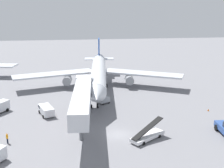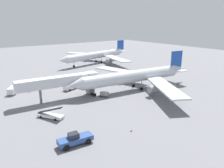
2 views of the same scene
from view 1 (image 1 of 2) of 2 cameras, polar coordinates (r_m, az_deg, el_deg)
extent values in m
plane|color=slate|center=(48.92, 1.22, -10.23)|extent=(300.00, 300.00, 0.00)
cylinder|color=silver|center=(73.20, -2.81, 2.20)|extent=(7.86, 35.56, 3.90)
cone|color=silver|center=(54.13, -3.11, -2.53)|extent=(4.27, 4.59, 3.82)
cone|color=silver|center=(93.66, -2.63, 5.27)|extent=(4.41, 6.89, 3.70)
cube|color=#1947A3|center=(91.49, -2.67, 7.32)|extent=(0.93, 5.12, 6.24)
cube|color=silver|center=(91.56, -1.17, 5.17)|extent=(5.07, 4.22, 0.24)
cube|color=silver|center=(91.63, -4.11, 5.14)|extent=(5.07, 4.22, 0.24)
cube|color=silver|center=(77.22, 6.22, 2.15)|extent=(21.59, 14.88, 0.44)
cube|color=silver|center=(77.61, -11.71, 1.98)|extent=(22.36, 10.76, 0.44)
cylinder|color=gray|center=(75.72, 3.57, 0.84)|extent=(2.61, 3.21, 2.29)
cylinder|color=gray|center=(75.99, -9.08, 0.73)|extent=(2.61, 3.21, 2.29)
cylinder|color=gray|center=(60.62, -2.97, -3.12)|extent=(0.28, 0.28, 2.81)
cylinder|color=black|center=(61.08, -2.95, -4.37)|extent=(0.47, 1.13, 1.10)
cylinder|color=gray|center=(75.87, -1.07, 0.68)|extent=(0.28, 0.28, 2.81)
cylinder|color=black|center=(76.24, -1.06, -0.34)|extent=(0.47, 1.13, 1.10)
cylinder|color=gray|center=(75.95, -4.45, 0.65)|extent=(0.28, 0.28, 2.81)
cylinder|color=black|center=(76.31, -4.43, -0.37)|extent=(0.47, 1.13, 1.10)
cube|color=silver|center=(49.26, -6.16, -3.14)|extent=(4.92, 21.66, 2.70)
cube|color=red|center=(49.36, -7.92, -3.16)|extent=(1.66, 17.97, 0.44)
cube|color=silver|center=(60.11, -5.64, 0.27)|extent=(3.69, 3.10, 2.84)
cube|color=#232833|center=(61.31, -5.60, 0.81)|extent=(3.31, 0.54, 0.90)
cube|color=slate|center=(60.47, -5.58, -2.87)|extent=(2.70, 2.02, 3.83)
cylinder|color=black|center=(61.17, -6.88, -4.59)|extent=(0.37, 0.82, 0.80)
cylinder|color=black|center=(61.04, -4.20, -4.56)|extent=(0.37, 0.82, 0.80)
cylinder|color=slate|center=(46.51, -6.29, -8.87)|extent=(0.70, 0.70, 4.23)
cylinder|color=black|center=(53.42, 20.50, -8.34)|extent=(0.50, 1.13, 1.10)
cube|color=white|center=(47.31, 7.22, -10.52)|extent=(6.54, 5.20, 0.55)
cube|color=black|center=(46.71, 7.28, -8.93)|extent=(6.09, 4.48, 2.27)
cylinder|color=black|center=(49.32, 7.93, -9.78)|extent=(0.62, 0.51, 0.60)
cylinder|color=black|center=(48.27, 9.62, -10.44)|extent=(0.62, 0.51, 0.60)
cylinder|color=black|center=(46.68, 4.72, -11.19)|extent=(0.62, 0.51, 0.60)
cylinder|color=black|center=(45.57, 6.43, -11.94)|extent=(0.62, 0.51, 0.60)
cube|color=silver|center=(58.43, -13.22, -5.18)|extent=(3.62, 5.25, 1.52)
cube|color=#1E232D|center=(59.82, -13.66, -4.39)|extent=(2.52, 2.18, 0.49)
cylinder|color=black|center=(59.82, -14.49, -5.51)|extent=(0.59, 0.77, 0.68)
cylinder|color=black|center=(60.27, -12.65, -5.23)|extent=(0.59, 0.77, 0.68)
cylinder|color=black|center=(57.09, -13.74, -6.47)|extent=(0.59, 0.77, 0.68)
cylinder|color=black|center=(57.57, -11.81, -6.17)|extent=(0.59, 0.77, 0.68)
cylinder|color=black|center=(44.75, -21.39, -13.46)|extent=(0.77, 0.66, 0.68)
cylinder|color=black|center=(63.05, -20.56, -4.93)|extent=(0.67, 0.75, 0.68)
cylinder|color=black|center=(64.34, -21.66, -4.64)|extent=(0.67, 0.75, 0.68)
cube|color=#38383D|center=(63.61, -1.56, -3.79)|extent=(2.71, 2.30, 0.22)
cube|color=#999EA5|center=(63.41, -1.57, -3.25)|extent=(2.71, 2.30, 1.04)
cylinder|color=black|center=(64.56, -1.27, -3.60)|extent=(0.37, 0.29, 0.36)
cylinder|color=black|center=(63.73, -0.65, -3.86)|extent=(0.37, 0.29, 0.36)
cylinder|color=black|center=(63.59, -2.48, -3.92)|extent=(0.37, 0.29, 0.36)
cylinder|color=black|center=(62.74, -1.86, -4.18)|extent=(0.37, 0.29, 0.36)
cylinder|color=#1E2333|center=(48.80, -20.50, -10.78)|extent=(0.36, 0.36, 0.85)
cylinder|color=orange|center=(48.48, -20.59, -9.97)|extent=(0.47, 0.47, 0.67)
sphere|color=tan|center=(48.29, -20.64, -9.47)|extent=(0.23, 0.23, 0.23)
cube|color=black|center=(62.75, 19.01, -5.20)|extent=(0.34, 0.34, 0.03)
cone|color=orange|center=(62.66, 19.03, -4.98)|extent=(0.29, 0.29, 0.50)
camera|label=2|loc=(63.81, 60.29, 8.76)|focal=35.35mm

